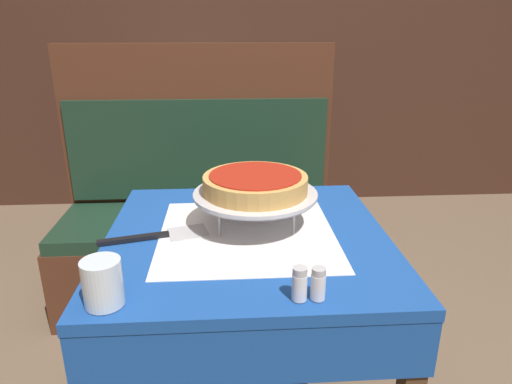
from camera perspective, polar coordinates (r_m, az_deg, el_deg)
The scene contains 11 objects.
dining_table_front at distance 1.35m, azimuth -1.09°, elevation -9.30°, with size 0.79×0.79×0.74m.
dining_table_rear at distance 2.95m, azimuth -8.28°, elevation 6.87°, with size 0.67×0.67×0.75m.
booth_bench at distance 2.27m, azimuth -6.98°, elevation -5.05°, with size 1.32×0.53×1.22m.
back_wall_panel at distance 3.39m, azimuth -2.99°, elevation 18.44°, with size 6.00×0.04×2.40m, color #3D2319.
pizza_pan_stand at distance 1.31m, azimuth -0.08°, elevation -0.44°, with size 0.36×0.36×0.11m.
deep_dish_pizza at distance 1.30m, azimuth -0.09°, elevation 1.09°, with size 0.30×0.30×0.05m.
pizza_server at distance 1.30m, azimuth -12.01°, elevation -5.37°, with size 0.31×0.13×0.01m.
water_glass_near at distance 1.02m, azimuth -18.63°, elevation -10.70°, with size 0.08×0.08×0.10m.
salt_shaker at distance 0.99m, azimuth 5.46°, elevation -11.35°, with size 0.03×0.03×0.08m.
pepper_shaker at distance 1.00m, azimuth 7.78°, elevation -11.29°, with size 0.03×0.03×0.07m.
condiment_caddy at distance 2.97m, azimuth -8.98°, elevation 10.18°, with size 0.11×0.11×0.16m.
Camera 1 is at (-0.05, -1.18, 1.29)m, focal length 32.00 mm.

